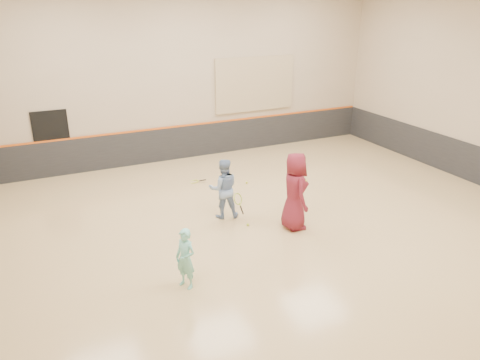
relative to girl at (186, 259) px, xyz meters
name	(u,v)px	position (x,y,z in m)	size (l,w,h in m)	color
room	(262,195)	(2.71, 1.88, 0.17)	(15.04, 12.04, 6.22)	tan
wainscot_back	(186,142)	(2.71, 7.85, -0.04)	(14.90, 0.04, 1.20)	#232326
wainscot_right	(468,162)	(10.18, 1.88, -0.04)	(0.04, 11.90, 1.20)	#232326
accent_stripe	(185,125)	(2.71, 7.84, 0.58)	(14.90, 0.03, 0.06)	#D85914
acoustic_panel	(255,84)	(5.51, 7.83, 1.86)	(3.20, 0.08, 2.00)	tan
doorway	(53,144)	(-1.79, 7.86, 0.46)	(1.10, 0.05, 2.20)	black
girl	(186,259)	(0.00, 0.00, 0.00)	(0.47, 0.31, 1.29)	#7CD7C8
instructor	(224,189)	(1.98, 2.68, 0.17)	(0.79, 0.62, 1.63)	#7D98C2
young_man	(295,191)	(3.35, 1.34, 0.36)	(0.98, 0.64, 2.00)	maroon
held_racket	(238,199)	(2.27, 2.39, -0.07)	(0.32, 0.32, 0.67)	#96BE29
spare_racket	(194,180)	(2.12, 5.41, -0.56)	(0.65, 0.65, 0.16)	#B5CB2C
ball_under_racket	(248,225)	(2.33, 1.91, -0.61)	(0.07, 0.07, 0.07)	#B6D531
ball_in_hand	(305,181)	(3.51, 1.12, 0.70)	(0.07, 0.07, 0.07)	yellow
ball_beside_spare	(247,183)	(3.59, 4.57, -0.61)	(0.07, 0.07, 0.07)	yellow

